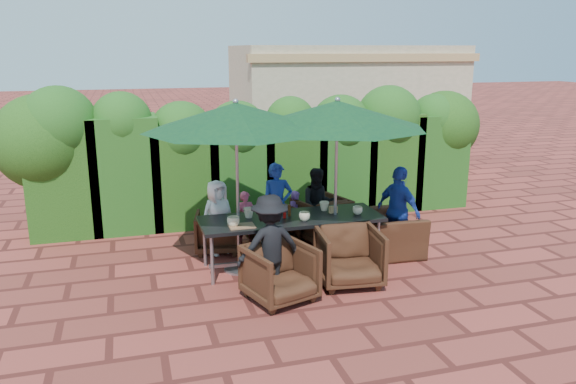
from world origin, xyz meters
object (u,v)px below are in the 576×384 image
object	(u,v)px
dining_table	(291,222)
chair_far_mid	(272,223)
umbrella_left	(236,117)
umbrella_right	(337,115)
chair_near_right	(349,254)
chair_far_right	(321,217)
chair_end_right	(391,227)
chair_far_left	(218,230)
chair_near_left	(280,270)

from	to	relation	value
dining_table	chair_far_mid	xyz separation A→B (m)	(-0.01, 1.04, -0.33)
umbrella_left	umbrella_right	size ratio (longest dim) A/B	1.00
chair_near_right	chair_far_right	bearing A→B (deg)	88.68
dining_table	chair_far_right	world-z (taller)	chair_far_right
chair_far_mid	chair_end_right	xyz separation A→B (m)	(1.65, -0.95, 0.09)
chair_far_left	umbrella_left	bearing A→B (deg)	112.40
umbrella_right	chair_far_right	world-z (taller)	umbrella_right
chair_far_right	chair_near_right	size ratio (longest dim) A/B	0.95
dining_table	chair_near_left	size ratio (longest dim) A/B	3.30
chair_far_right	chair_near_right	world-z (taller)	chair_near_right
umbrella_right	chair_far_mid	distance (m)	2.27
dining_table	umbrella_right	size ratio (longest dim) A/B	1.03
chair_far_mid	chair_near_left	size ratio (longest dim) A/B	0.86
umbrella_right	chair_far_mid	bearing A→B (deg)	121.08
umbrella_left	chair_near_right	size ratio (longest dim) A/B	3.03
umbrella_right	chair_far_right	bearing A→B (deg)	81.26
dining_table	chair_near_left	bearing A→B (deg)	-113.63
dining_table	chair_far_mid	world-z (taller)	dining_table
chair_far_right	chair_end_right	xyz separation A→B (m)	(0.83, -0.90, 0.03)
chair_end_right	umbrella_right	bearing A→B (deg)	102.86
chair_near_right	chair_end_right	bearing A→B (deg)	47.15
umbrella_right	chair_far_right	size ratio (longest dim) A/B	3.18
dining_table	chair_far_mid	distance (m)	1.10
dining_table	umbrella_left	bearing A→B (deg)	175.92
chair_near_left	chair_near_right	xyz separation A→B (m)	(1.04, 0.24, 0.02)
umbrella_left	chair_far_left	distance (m)	2.07
dining_table	chair_far_mid	size ratio (longest dim) A/B	3.83
dining_table	chair_near_right	size ratio (longest dim) A/B	3.11
chair_far_mid	chair_near_right	bearing A→B (deg)	90.90
umbrella_left	chair_near_left	xyz separation A→B (m)	(0.30, -1.12, -1.81)
chair_near_right	chair_end_right	xyz separation A→B (m)	(1.07, 0.93, 0.01)
dining_table	umbrella_right	distance (m)	1.67
umbrella_left	chair_near_right	xyz separation A→B (m)	(1.34, -0.89, -1.79)
chair_far_right	umbrella_left	bearing A→B (deg)	14.04
chair_far_left	chair_far_right	xyz separation A→B (m)	(1.75, 0.06, 0.05)
dining_table	chair_far_left	xyz separation A→B (m)	(-0.93, 0.93, -0.33)
umbrella_right	chair_near_left	world-z (taller)	umbrella_right
chair_far_left	chair_end_right	xyz separation A→B (m)	(2.58, -0.83, 0.08)
dining_table	umbrella_left	xyz separation A→B (m)	(-0.77, 0.05, 1.54)
umbrella_left	chair_end_right	world-z (taller)	umbrella_left
umbrella_right	chair_end_right	bearing A→B (deg)	8.70
chair_near_right	umbrella_right	bearing A→B (deg)	90.19
umbrella_right	chair_near_left	bearing A→B (deg)	-137.85
umbrella_right	chair_near_right	distance (m)	1.95
chair_near_left	umbrella_left	bearing A→B (deg)	87.25
chair_near_left	chair_far_mid	bearing A→B (deg)	60.03
chair_near_left	chair_near_right	bearing A→B (deg)	-4.89
umbrella_right	chair_near_right	size ratio (longest dim) A/B	3.02
chair_far_left	chair_far_right	bearing A→B (deg)	-166.19
umbrella_left	chair_end_right	size ratio (longest dim) A/B	2.60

